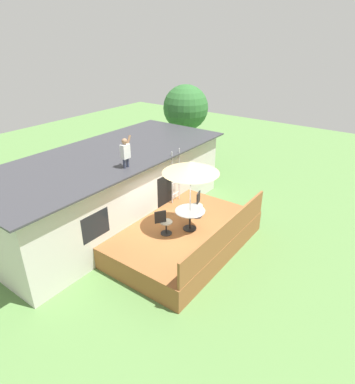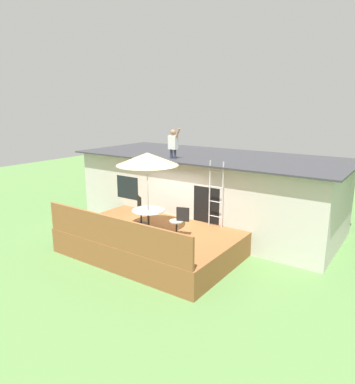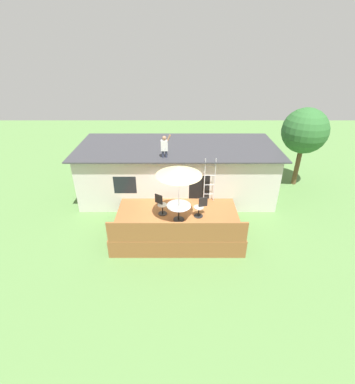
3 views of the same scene
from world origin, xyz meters
The scene contains 11 objects.
ground_plane centered at (0.00, 0.00, 0.00)m, with size 40.00×40.00×0.00m, color #567F42.
house centered at (0.00, 3.60, 1.42)m, with size 10.50×4.50×2.83m.
deck centered at (0.00, 0.00, 0.40)m, with size 5.51×3.65×0.80m, color brown.
deck_railing centered at (0.00, -1.77, 1.25)m, with size 5.41×0.08×0.90m, color brown.
patio_table centered at (0.07, -0.27, 1.39)m, with size 1.04×1.04×0.74m.
patio_umbrella centered at (0.07, -0.27, 3.15)m, with size 1.90×1.90×2.54m.
step_ladder centered at (1.53, 1.42, 1.90)m, with size 0.52×0.04×2.20m.
person_figure centered at (-0.59, 2.00, 3.43)m, with size 0.47×0.20×1.11m.
patio_chair_left centered at (-0.72, 0.26, 1.26)m, with size 0.56×0.46×0.92m.
patio_chair_right centered at (1.02, 0.04, 1.26)m, with size 0.61×0.44×0.92m.
backyard_tree centered at (7.10, 4.82, 3.26)m, with size 2.52×2.52×4.55m.
Camera 3 is at (0.01, -10.45, 7.75)m, focal length 26.18 mm.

